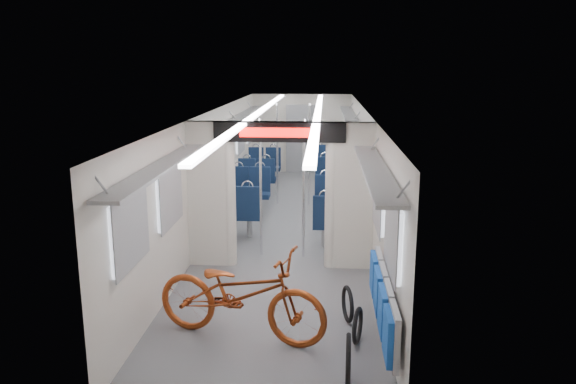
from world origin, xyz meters
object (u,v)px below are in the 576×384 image
at_px(bike_hoop_c, 348,306).
at_px(seat_bay_far_left, 261,169).
at_px(stanchion_far_left, 277,154).
at_px(stanchion_far_right, 309,155).
at_px(bicycle, 241,294).
at_px(seat_bay_far_right, 334,168).
at_px(stanchion_near_right, 304,190).
at_px(bike_hoop_a, 348,362).
at_px(stanchion_near_left, 261,188).
at_px(bike_hoop_b, 358,328).
at_px(seat_bay_near_left, 243,197).
at_px(seat_bay_near_right, 337,207).
at_px(flip_bench, 383,301).

relative_size(bike_hoop_c, seat_bay_far_left, 0.24).
xyz_separation_m(stanchion_far_left, stanchion_far_right, (0.72, -0.03, 0.00)).
xyz_separation_m(bicycle, seat_bay_far_right, (1.20, 8.16, 0.00)).
relative_size(stanchion_near_right, stanchion_far_left, 1.00).
relative_size(bike_hoop_a, stanchion_near_left, 0.24).
height_order(bicycle, stanchion_near_right, stanchion_near_right).
relative_size(bicycle, stanchion_near_right, 0.91).
relative_size(bike_hoop_b, seat_bay_near_left, 0.21).
bearing_deg(stanchion_far_right, bike_hoop_a, -85.31).
xyz_separation_m(bike_hoop_b, seat_bay_near_right, (-0.15, 4.30, 0.33)).
relative_size(seat_bay_far_left, seat_bay_far_right, 0.90).
distance_m(seat_bay_far_right, stanchion_far_right, 1.88).
xyz_separation_m(bicycle, bike_hoop_a, (1.21, -0.93, -0.30)).
relative_size(seat_bay_near_left, stanchion_far_left, 0.90).
height_order(bike_hoop_a, stanchion_near_right, stanchion_near_right).
xyz_separation_m(bike_hoop_a, seat_bay_near_left, (-1.88, 5.73, 0.30)).
relative_size(flip_bench, stanchion_near_left, 0.94).
bearing_deg(bicycle, seat_bay_far_left, 19.69).
relative_size(flip_bench, bike_hoop_b, 4.91).
bearing_deg(stanchion_far_right, seat_bay_near_right, -75.08).
bearing_deg(stanchion_near_right, bike_hoop_a, -81.17).
distance_m(stanchion_far_left, stanchion_far_right, 0.72).
xyz_separation_m(bike_hoop_b, seat_bay_far_left, (-2.02, 8.10, 0.33)).
height_order(bike_hoop_a, seat_bay_far_left, seat_bay_far_left).
bearing_deg(seat_bay_near_right, stanchion_far_left, 120.24).
bearing_deg(stanchion_far_right, stanchion_far_left, 177.92).
distance_m(seat_bay_near_left, seat_bay_far_left, 3.24).
bearing_deg(seat_bay_near_left, flip_bench, -65.25).
relative_size(bike_hoop_b, bike_hoop_c, 0.94).
height_order(seat_bay_near_right, seat_bay_far_left, seat_bay_near_right).
height_order(bicycle, seat_bay_far_right, seat_bay_far_right).
bearing_deg(stanchion_far_left, bike_hoop_c, -77.06).
xyz_separation_m(seat_bay_far_left, stanchion_near_left, (0.58, -5.09, 0.63)).
xyz_separation_m(bike_hoop_a, bike_hoop_c, (0.05, 1.43, -0.04)).
relative_size(stanchion_near_left, stanchion_near_right, 1.00).
relative_size(bike_hoop_a, stanchion_far_right, 0.24).
bearing_deg(seat_bay_near_right, stanchion_near_left, -135.16).
bearing_deg(bike_hoop_b, stanchion_near_left, 115.71).
xyz_separation_m(seat_bay_near_left, stanchion_far_left, (0.55, 1.70, 0.61)).
bearing_deg(stanchion_near_right, stanchion_far_left, 101.53).
bearing_deg(seat_bay_near_left, bike_hoop_c, -65.83).
distance_m(bike_hoop_a, stanchion_far_left, 7.60).
bearing_deg(seat_bay_near_right, bicycle, -105.81).
height_order(bike_hoop_a, seat_bay_far_right, seat_bay_far_right).
relative_size(seat_bay_near_right, stanchion_far_right, 0.84).
bearing_deg(seat_bay_near_left, bike_hoop_a, -71.82).
relative_size(bike_hoop_a, seat_bay_far_right, 0.25).
bearing_deg(bike_hoop_c, bike_hoop_a, -92.00).
xyz_separation_m(bike_hoop_a, stanchion_near_right, (-0.59, 3.83, 0.90)).
xyz_separation_m(seat_bay_far_left, seat_bay_far_right, (1.87, 0.12, 0.03)).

